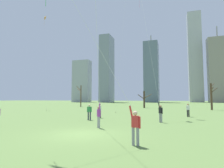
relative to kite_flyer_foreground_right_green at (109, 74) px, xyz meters
name	(u,v)px	position (x,y,z in m)	size (l,w,h in m)	color
ground_plane	(82,134)	(-2.43, 1.93, -3.44)	(400.00, 400.00, 0.00)	#5B7A3D
kite_flyer_foreground_right_green	(109,74)	(0.00, 0.00, 0.00)	(5.70, 1.03, 10.77)	gray
kite_flyer_midfield_right_purple	(97,79)	(-2.01, 3.36, 0.12)	(2.42, 7.53, 17.44)	gray
kite_flyer_far_back_pink	(156,85)	(1.46, 10.26, 0.14)	(3.07, 7.01, 17.17)	gray
bystander_far_off_by_trees	(188,109)	(4.79, 15.81, -2.54)	(0.42, 0.37, 1.62)	black
bystander_strolling_midfield	(100,110)	(-5.02, 11.24, -2.54)	(0.48, 0.31, 1.62)	black
bystander_watching_nearby	(89,111)	(-5.25, 8.94, -2.54)	(0.51, 0.24, 1.62)	#33384C
distant_kite_drifting_right_orange	(45,25)	(-24.67, 25.74, 15.95)	(5.69, 6.00, 21.86)	orange
bare_tree_far_right_edge	(211,96)	(10.39, 32.07, -0.64)	(1.38, 1.85, 5.40)	#4C3828
bare_tree_right_of_center	(81,95)	(-21.11, 36.86, -0.23)	(1.79, 2.28, 5.92)	brown
bare_tree_rightmost	(144,99)	(-3.53, 36.55, -1.27)	(3.34, 1.78, 4.10)	#423326
skyline_tall_tower	(151,72)	(-9.25, 109.70, 15.77)	(8.94, 11.29, 43.44)	slate
skyline_slender_spire	(219,70)	(29.71, 113.59, 16.07)	(11.56, 6.89, 46.11)	gray
skyline_mid_tower_left	(107,69)	(-36.48, 100.65, 17.81)	(6.84, 11.07, 42.52)	gray
skyline_mid_tower_right	(82,81)	(-55.33, 102.67, 10.70)	(11.90, 6.31, 28.30)	#9EA3AD
skyline_short_annex	(195,57)	(17.89, 121.60, 26.31)	(8.36, 8.65, 59.52)	#B2B2B7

